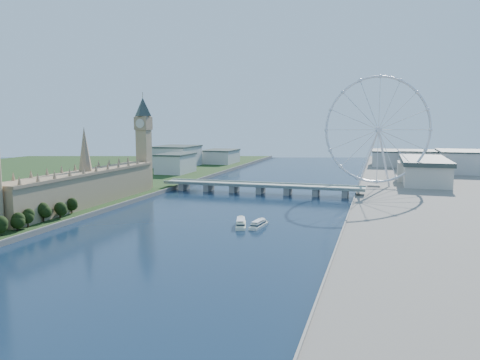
% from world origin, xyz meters
% --- Properties ---
extents(ground, '(2000.00, 2000.00, 0.00)m').
position_xyz_m(ground, '(0.00, 0.00, 0.00)').
color(ground, '#172B42').
rests_on(ground, ground).
extents(parliament_range, '(24.00, 200.00, 70.00)m').
position_xyz_m(parliament_range, '(-128.00, 170.00, 18.48)').
color(parliament_range, tan).
rests_on(parliament_range, ground).
extents(big_ben, '(20.02, 20.02, 110.00)m').
position_xyz_m(big_ben, '(-128.00, 278.00, 66.57)').
color(big_ben, tan).
rests_on(big_ben, ground).
extents(westminster_bridge, '(220.00, 22.00, 9.50)m').
position_xyz_m(westminster_bridge, '(0.00, 300.00, 6.63)').
color(westminster_bridge, gray).
rests_on(westminster_bridge, ground).
extents(london_eye, '(113.60, 39.12, 124.30)m').
position_xyz_m(london_eye, '(119.98, 355.08, 67.52)').
color(london_eye, silver).
rests_on(london_eye, ground).
extents(county_hall, '(54.00, 144.00, 35.00)m').
position_xyz_m(county_hall, '(175.00, 430.00, 0.00)').
color(county_hall, beige).
rests_on(county_hall, ground).
extents(city_skyline, '(505.00, 280.00, 32.00)m').
position_xyz_m(city_skyline, '(39.22, 560.08, 16.96)').
color(city_skyline, beige).
rests_on(city_skyline, ground).
extents(tour_boat_near, '(15.26, 30.25, 6.48)m').
position_xyz_m(tour_boat_near, '(26.30, 137.92, 0.00)').
color(tour_boat_near, '#ECEFC7').
rests_on(tour_boat_near, ground).
extents(tour_boat_far, '(9.65, 26.62, 5.71)m').
position_xyz_m(tour_boat_far, '(39.26, 139.90, 0.00)').
color(tour_boat_far, silver).
rests_on(tour_boat_far, ground).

